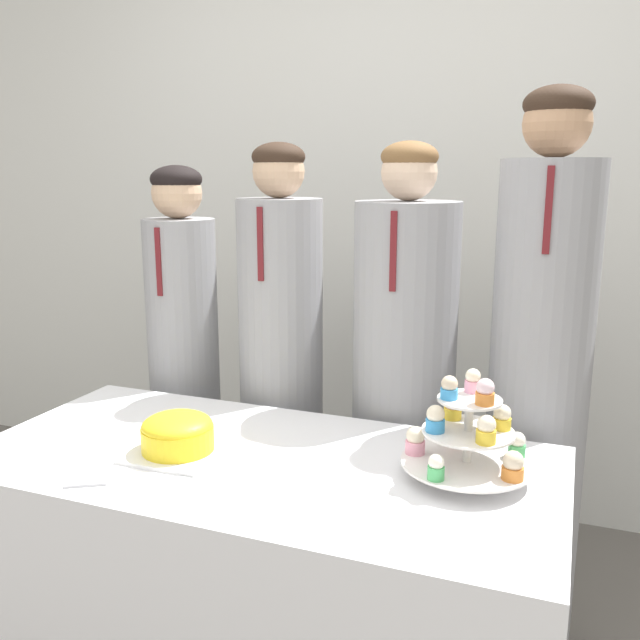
# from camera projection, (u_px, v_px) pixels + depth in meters

# --- Properties ---
(wall_back) EXTENTS (9.00, 0.06, 2.70)m
(wall_back) POSITION_uv_depth(u_px,v_px,m) (404.00, 191.00, 2.83)
(wall_back) COLOR silver
(wall_back) RESTS_ON ground_plane
(table) EXTENTS (1.46, 0.70, 0.73)m
(table) POSITION_uv_depth(u_px,v_px,m) (262.00, 589.00, 1.76)
(table) COLOR white
(table) RESTS_ON ground_plane
(round_cake) EXTENTS (0.23, 0.23, 0.11)m
(round_cake) POSITION_uv_depth(u_px,v_px,m) (178.00, 434.00, 1.69)
(round_cake) COLOR white
(round_cake) RESTS_ON table
(cake_knife) EXTENTS (0.28, 0.17, 0.01)m
(cake_knife) POSITION_uv_depth(u_px,v_px,m) (111.00, 483.00, 1.54)
(cake_knife) COLOR silver
(cake_knife) RESTS_ON table
(cupcake_stand) EXTENTS (0.30, 0.30, 0.25)m
(cupcake_stand) POSITION_uv_depth(u_px,v_px,m) (468.00, 434.00, 1.55)
(cupcake_stand) COLOR silver
(cupcake_stand) RESTS_ON table
(student_0) EXTENTS (0.24, 0.25, 1.45)m
(student_0) POSITION_uv_depth(u_px,v_px,m) (185.00, 384.00, 2.37)
(student_0) COLOR #939399
(student_0) RESTS_ON ground_plane
(student_1) EXTENTS (0.27, 0.28, 1.52)m
(student_1) POSITION_uv_depth(u_px,v_px,m) (281.00, 390.00, 2.24)
(student_1) COLOR #939399
(student_1) RESTS_ON ground_plane
(student_2) EXTENTS (0.31, 0.32, 1.52)m
(student_2) POSITION_uv_depth(u_px,v_px,m) (403.00, 409.00, 2.10)
(student_2) COLOR #939399
(student_2) RESTS_ON ground_plane
(student_3) EXTENTS (0.28, 0.29, 1.65)m
(student_3) POSITION_uv_depth(u_px,v_px,m) (537.00, 398.00, 1.94)
(student_3) COLOR #939399
(student_3) RESTS_ON ground_plane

